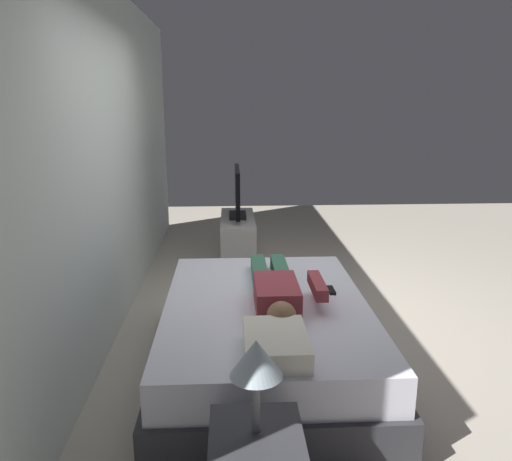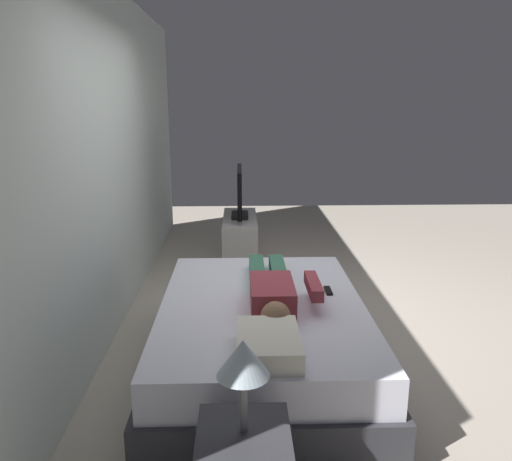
# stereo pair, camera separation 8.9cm
# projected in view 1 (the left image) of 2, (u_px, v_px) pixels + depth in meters

# --- Properties ---
(ground_plane) EXTENTS (10.00, 10.00, 0.00)m
(ground_plane) POSITION_uv_depth(u_px,v_px,m) (308.00, 326.00, 4.34)
(ground_plane) COLOR #ADA393
(back_wall) EXTENTS (6.40, 0.10, 2.80)m
(back_wall) POSITION_uv_depth(u_px,v_px,m) (113.00, 157.00, 4.29)
(back_wall) COLOR silver
(back_wall) RESTS_ON ground
(bed) EXTENTS (2.08, 1.45, 0.54)m
(bed) POSITION_uv_depth(u_px,v_px,m) (266.00, 340.00, 3.52)
(bed) COLOR #333338
(bed) RESTS_ON ground
(pillow) EXTENTS (0.48, 0.34, 0.12)m
(pillow) POSITION_uv_depth(u_px,v_px,m) (276.00, 344.00, 2.74)
(pillow) COLOR silver
(pillow) RESTS_ON bed
(person) EXTENTS (1.26, 0.46, 0.18)m
(person) POSITION_uv_depth(u_px,v_px,m) (277.00, 289.00, 3.46)
(person) COLOR #993842
(person) RESTS_ON bed
(remote) EXTENTS (0.15, 0.04, 0.02)m
(remote) POSITION_uv_depth(u_px,v_px,m) (331.00, 290.00, 3.64)
(remote) COLOR black
(remote) RESTS_ON bed
(tv_stand) EXTENTS (1.10, 0.40, 0.50)m
(tv_stand) POSITION_uv_depth(u_px,v_px,m) (238.00, 237.00, 6.14)
(tv_stand) COLOR #B7B2AD
(tv_stand) RESTS_ON ground
(tv) EXTENTS (0.88, 0.20, 0.59)m
(tv) POSITION_uv_depth(u_px,v_px,m) (237.00, 194.00, 6.01)
(tv) COLOR black
(tv) RESTS_ON tv_stand
(lamp) EXTENTS (0.22, 0.22, 0.42)m
(lamp) POSITION_uv_depth(u_px,v_px,m) (256.00, 360.00, 2.07)
(lamp) COLOR #59595B
(lamp) RESTS_ON nightstand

